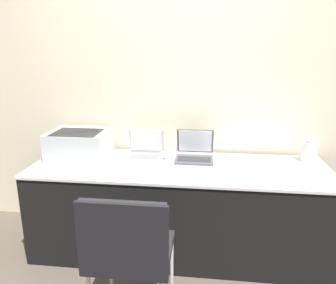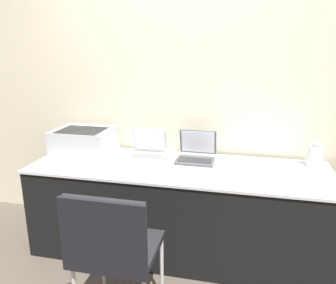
# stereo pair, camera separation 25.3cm
# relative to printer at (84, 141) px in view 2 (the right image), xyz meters

# --- Properties ---
(ground_plane) EXTENTS (14.00, 14.00, 0.00)m
(ground_plane) POSITION_rel_printer_xyz_m (0.85, -0.49, -0.85)
(ground_plane) COLOR brown
(wall_back) EXTENTS (8.00, 0.05, 2.60)m
(wall_back) POSITION_rel_printer_xyz_m (0.85, 0.32, 0.45)
(wall_back) COLOR beige
(wall_back) RESTS_ON ground_plane
(table) EXTENTS (2.30, 0.74, 0.73)m
(table) POSITION_rel_printer_xyz_m (0.85, -0.13, -0.48)
(table) COLOR black
(table) RESTS_ON ground_plane
(printer) EXTENTS (0.48, 0.40, 0.22)m
(printer) POSITION_rel_printer_xyz_m (0.00, 0.00, 0.00)
(printer) COLOR #B2B7BC
(printer) RESTS_ON table
(laptop_left) EXTENTS (0.30, 0.26, 0.22)m
(laptop_left) POSITION_rel_printer_xyz_m (0.54, 0.06, -0.07)
(laptop_left) COLOR #B7B7BC
(laptop_left) RESTS_ON table
(laptop_right) EXTENTS (0.31, 0.31, 0.23)m
(laptop_right) POSITION_rel_printer_xyz_m (0.96, 0.06, -0.07)
(laptop_right) COLOR #4C4C51
(laptop_right) RESTS_ON table
(external_keyboard) EXTENTS (0.45, 0.15, 0.02)m
(external_keyboard) POSITION_rel_printer_xyz_m (0.54, -0.20, -0.11)
(external_keyboard) COLOR silver
(external_keyboard) RESTS_ON table
(coffee_cup) EXTENTS (0.09, 0.09, 0.10)m
(coffee_cup) POSITION_rel_printer_xyz_m (0.76, -0.00, -0.07)
(coffee_cup) COLOR white
(coffee_cup) RESTS_ON table
(metal_pitcher) EXTENTS (0.12, 0.12, 0.21)m
(metal_pitcher) POSITION_rel_printer_xyz_m (1.87, 0.10, -0.03)
(metal_pitcher) COLOR silver
(metal_pitcher) RESTS_ON table
(chair) EXTENTS (0.47, 0.44, 0.88)m
(chair) POSITION_rel_printer_xyz_m (0.65, -1.00, -0.27)
(chair) COLOR black
(chair) RESTS_ON ground_plane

